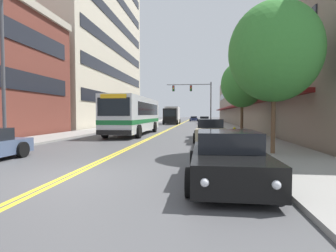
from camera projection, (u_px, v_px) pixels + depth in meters
The scene contains 19 objects.
ground_plane at pixel (179, 125), 43.91m from camera, with size 240.00×240.00×0.00m, color #4C4C4F.
sidewalk_left at pixel (137, 124), 44.80m from camera, with size 3.28×106.00×0.12m.
sidewalk_right at pixel (222, 125), 43.01m from camera, with size 3.28×106.00×0.12m.
centre_line at pixel (179, 125), 43.91m from camera, with size 0.34×106.00×0.01m.
office_tower_left at pixel (82, 38), 41.10m from camera, with size 12.08×28.42×27.48m.
storefront_row_right at pixel (260, 94), 42.05m from camera, with size 9.10×68.00×9.96m.
city_bus at pixel (135, 114), 22.75m from camera, with size 2.82×10.85×3.13m.
car_dark_grey_parked_left_mid at pixel (148, 121), 40.22m from camera, with size 2.09×4.84×1.44m.
car_white_parked_left_far at pixel (136, 123), 32.36m from camera, with size 2.04×4.65×1.41m.
car_black_parked_right_foreground at pixel (228, 159), 6.68m from camera, with size 2.01×4.29×1.31m.
car_charcoal_parked_right_mid at pixel (204, 120), 48.62m from camera, with size 2.06×4.89×1.34m.
car_beige_parked_right_far at pixel (210, 131), 16.97m from camera, with size 2.09×4.92×1.43m.
car_navy_moving_lead at pixel (194, 119), 66.36m from camera, with size 2.08×4.69×1.22m.
box_truck at pixel (172, 115), 46.71m from camera, with size 2.61×7.00×3.09m.
traffic_signal_mast at pixel (196, 94), 41.37m from camera, with size 7.06×0.38×6.81m.
street_lamp_left_near at pixel (11, 57), 11.87m from camera, with size 2.63×0.28×7.17m.
street_tree_right_near at pixel (274, 52), 10.71m from camera, with size 3.71×3.71×6.21m.
street_tree_right_mid at pixel (242, 84), 20.55m from camera, with size 3.32×3.32×5.82m.
fire_hydrant at pixel (234, 133), 17.83m from camera, with size 0.29×0.21×0.75m.
Camera 1 is at (3.70, -6.75, 1.74)m, focal length 28.00 mm.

